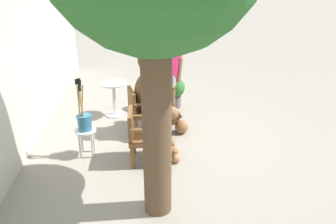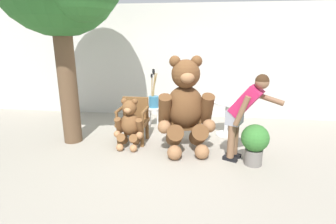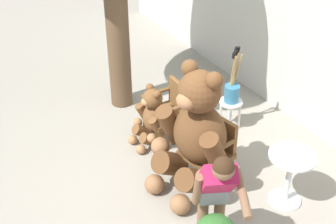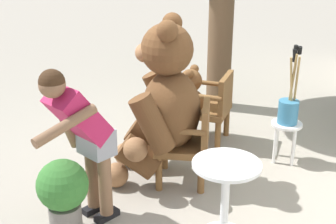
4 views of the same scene
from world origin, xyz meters
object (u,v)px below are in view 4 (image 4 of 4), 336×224
at_px(wooden_chair_left, 211,106).
at_px(teddy_bear_small, 188,104).
at_px(person_visitor, 82,131).
at_px(round_side_table, 225,192).
at_px(wooden_chair_right, 188,140).
at_px(white_stool, 286,132).
at_px(brush_bucket, 289,107).
at_px(teddy_bear_large, 162,104).
at_px(potted_plant, 63,192).

xyz_separation_m(wooden_chair_left, teddy_bear_small, (-0.00, -0.29, -0.01)).
bearing_deg(person_visitor, round_side_table, 96.74).
bearing_deg(round_side_table, wooden_chair_right, -146.79).
height_order(wooden_chair_left, white_stool, wooden_chair_left).
bearing_deg(wooden_chair_left, brush_bucket, 75.23).
distance_m(wooden_chair_left, teddy_bear_large, 1.13).
bearing_deg(teddy_bear_small, brush_bucket, 78.58).
bearing_deg(round_side_table, teddy_bear_large, -134.72).
bearing_deg(wooden_chair_left, person_visitor, -18.14).
bearing_deg(teddy_bear_large, wooden_chair_left, 165.27).
bearing_deg(person_visitor, teddy_bear_small, 169.75).
height_order(white_stool, potted_plant, potted_plant).
relative_size(teddy_bear_small, person_visitor, 0.63).
xyz_separation_m(wooden_chair_left, person_visitor, (1.99, -0.65, 0.43)).
xyz_separation_m(teddy_bear_large, person_visitor, (0.96, -0.38, 0.06)).
xyz_separation_m(brush_bucket, round_side_table, (1.61, -0.36, -0.20)).
distance_m(person_visitor, brush_bucket, 2.36).
distance_m(wooden_chair_left, teddy_bear_small, 0.29).
height_order(teddy_bear_large, brush_bucket, teddy_bear_large).
bearing_deg(teddy_bear_small, wooden_chair_left, 89.46).
bearing_deg(brush_bucket, teddy_bear_large, -56.18).
bearing_deg(white_stool, person_visitor, -41.74).
xyz_separation_m(teddy_bear_large, brush_bucket, (-0.79, 1.18, -0.19)).
bearing_deg(potted_plant, white_stool, 139.19).
height_order(teddy_bear_small, person_visitor, person_visitor).
relative_size(person_visitor, round_side_table, 2.05).
distance_m(wooden_chair_left, brush_bucket, 0.96).
xyz_separation_m(teddy_bear_small, round_side_table, (1.85, 0.84, -0.01)).
height_order(teddy_bear_small, potted_plant, teddy_bear_small).
height_order(brush_bucket, round_side_table, brush_bucket).
xyz_separation_m(wooden_chair_right, teddy_bear_large, (0.03, -0.27, 0.37)).
bearing_deg(brush_bucket, potted_plant, -40.84).
relative_size(teddy_bear_small, white_stool, 2.01).
height_order(teddy_bear_large, round_side_table, teddy_bear_large).
distance_m(wooden_chair_right, person_visitor, 1.26).
xyz_separation_m(wooden_chair_right, round_side_table, (0.85, 0.55, -0.01)).
bearing_deg(white_stool, brush_bucket, 117.48).
distance_m(teddy_bear_small, brush_bucket, 1.24).
bearing_deg(wooden_chair_left, potted_plant, -19.32).
relative_size(teddy_bear_large, person_visitor, 1.15).
distance_m(wooden_chair_right, brush_bucket, 1.20).
xyz_separation_m(teddy_bear_large, round_side_table, (0.82, 0.82, -0.39)).
bearing_deg(round_side_table, white_stool, 167.51).
distance_m(wooden_chair_right, round_side_table, 1.01).
height_order(wooden_chair_left, teddy_bear_small, teddy_bear_small).
height_order(teddy_bear_large, teddy_bear_small, teddy_bear_large).
height_order(person_visitor, white_stool, person_visitor).
height_order(teddy_bear_small, brush_bucket, brush_bucket).
distance_m(wooden_chair_left, wooden_chair_right, 1.00).
distance_m(teddy_bear_large, person_visitor, 1.03).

